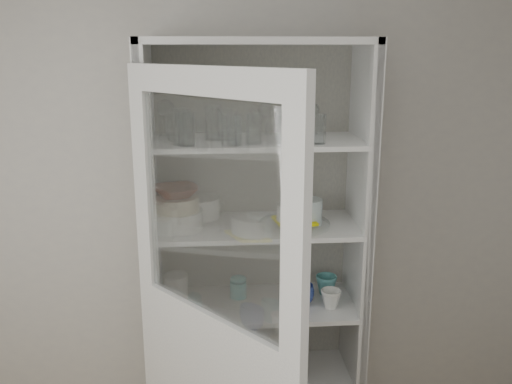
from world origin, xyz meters
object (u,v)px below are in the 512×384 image
(cupboard_door, at_px, (213,367))
(white_canister, at_px, (177,288))
(goblet_1, at_px, (266,117))
(yellow_trivet, at_px, (294,221))
(white_ramekin, at_px, (295,212))
(teal_jar, at_px, (238,288))
(measuring_cups, at_px, (183,309))
(cream_dish, at_px, (220,373))
(glass_platter, at_px, (294,224))
(pantry_cabinet, at_px, (255,281))
(cream_bowl, at_px, (176,204))
(goblet_2, at_px, (301,118))
(mug_white, at_px, (331,299))
(goblet_3, at_px, (312,117))
(plate_stack_back, at_px, (199,207))
(tin_box, at_px, (284,370))
(mug_blue, at_px, (301,294))
(plate_stack_front, at_px, (177,219))
(grey_bowl_stack, at_px, (309,212))
(mug_teal, at_px, (326,285))
(goblet_0, at_px, (166,116))
(terracotta_bowl, at_px, (176,192))

(cupboard_door, distance_m, white_canister, 0.63)
(goblet_1, xyz_separation_m, yellow_trivet, (0.12, -0.16, -0.46))
(white_ramekin, height_order, teal_jar, white_ramekin)
(measuring_cups, distance_m, white_canister, 0.14)
(yellow_trivet, bearing_deg, cream_dish, 179.29)
(goblet_1, relative_size, glass_platter, 0.51)
(pantry_cabinet, height_order, cream_bowl, pantry_cabinet)
(goblet_2, xyz_separation_m, white_canister, (-0.61, -0.08, -0.81))
(mug_white, height_order, cream_dish, mug_white)
(goblet_3, height_order, white_canister, goblet_3)
(plate_stack_back, xyz_separation_m, tin_box, (0.41, -0.16, -0.82))
(plate_stack_back, height_order, glass_platter, plate_stack_back)
(mug_blue, relative_size, mug_white, 1.33)
(goblet_2, bearing_deg, pantry_cabinet, -165.59)
(plate_stack_back, distance_m, mug_white, 0.77)
(plate_stack_front, distance_m, yellow_trivet, 0.54)
(white_canister, bearing_deg, grey_bowl_stack, -5.26)
(mug_teal, bearing_deg, mug_white, -83.96)
(goblet_3, bearing_deg, goblet_2, -178.31)
(goblet_1, xyz_separation_m, measuring_cups, (-0.40, -0.20, -0.86))
(pantry_cabinet, xyz_separation_m, cream_dish, (-0.18, -0.10, -0.44))
(pantry_cabinet, distance_m, plate_stack_back, 0.46)
(goblet_2, distance_m, goblet_3, 0.05)
(cupboard_door, distance_m, mug_teal, 0.84)
(goblet_3, bearing_deg, mug_teal, -35.55)
(white_canister, bearing_deg, pantry_cabinet, 4.02)
(pantry_cabinet, distance_m, white_ramekin, 0.44)
(cream_bowl, height_order, tin_box, cream_bowl)
(goblet_0, relative_size, white_ramekin, 1.12)
(pantry_cabinet, height_order, mug_white, pantry_cabinet)
(plate_stack_front, bearing_deg, mug_blue, -0.35)
(terracotta_bowl, distance_m, tin_box, 1.07)
(goblet_3, distance_m, yellow_trivet, 0.50)
(white_canister, bearing_deg, measuring_cups, -75.03)
(teal_jar, xyz_separation_m, measuring_cups, (-0.27, -0.15, -0.03))
(white_ramekin, height_order, mug_teal, white_ramekin)
(goblet_0, distance_m, goblet_1, 0.46)
(glass_platter, bearing_deg, mug_white, -14.34)
(plate_stack_back, height_order, teal_jar, plate_stack_back)
(pantry_cabinet, relative_size, teal_jar, 21.43)
(cream_bowl, distance_m, mug_teal, 0.86)
(yellow_trivet, bearing_deg, goblet_0, 163.92)
(yellow_trivet, xyz_separation_m, measuring_cups, (-0.52, -0.05, -0.40))
(glass_platter, bearing_deg, goblet_2, 73.63)
(teal_jar, bearing_deg, cream_dish, -135.96)
(terracotta_bowl, distance_m, mug_blue, 0.78)
(white_canister, bearing_deg, goblet_1, 9.98)
(goblet_0, bearing_deg, grey_bowl_stack, -12.61)
(pantry_cabinet, relative_size, tin_box, 10.50)
(goblet_2, xyz_separation_m, teal_jar, (-0.31, -0.06, -0.83))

